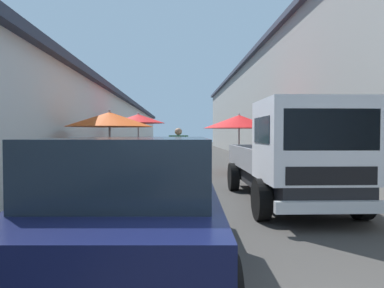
{
  "coord_description": "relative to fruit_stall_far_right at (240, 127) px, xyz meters",
  "views": [
    {
      "loc": [
        -1.68,
        0.67,
        1.49
      ],
      "look_at": [
        9.96,
        0.18,
        1.14
      ],
      "focal_mm": 31.6,
      "sensor_mm": 36.0,
      "label": 1
    }
  ],
  "objects": [
    {
      "name": "ground",
      "position": [
        2.56,
        1.65,
        -1.75
      ],
      "size": [
        90.0,
        90.0,
        0.0
      ],
      "primitive_type": "plane",
      "color": "#3D3A38"
    },
    {
      "name": "building_left_whitewash",
      "position": [
        4.81,
        8.87,
        0.06
      ],
      "size": [
        49.8,
        7.5,
        3.6
      ],
      "color": "silver",
      "rests_on": "ground"
    },
    {
      "name": "building_right_concrete",
      "position": [
        4.81,
        -5.57,
        1.39
      ],
      "size": [
        49.8,
        7.5,
        6.26
      ],
      "color": "gray",
      "rests_on": "ground"
    },
    {
      "name": "fruit_stall_far_right",
      "position": [
        0.0,
        0.0,
        0.0
      ],
      "size": [
        2.69,
        2.69,
        2.27
      ],
      "color": "#9E9EA3",
      "rests_on": "ground"
    },
    {
      "name": "fruit_stall_far_left",
      "position": [
        0.86,
        3.94,
        -0.04
      ],
      "size": [
        2.13,
        2.13,
        2.34
      ],
      "color": "#9E9EA3",
      "rests_on": "ground"
    },
    {
      "name": "fruit_stall_near_left",
      "position": [
        -3.68,
        4.07,
        -0.17
      ],
      "size": [
        2.26,
        2.26,
        2.13
      ],
      "color": "#9E9EA3",
      "rests_on": "ground"
    },
    {
      "name": "hatchback_car",
      "position": [
        -8.88,
        2.78,
        -1.01
      ],
      "size": [
        3.98,
        2.05,
        1.45
      ],
      "color": "#0F1438",
      "rests_on": "ground"
    },
    {
      "name": "delivery_truck",
      "position": [
        -6.22,
        0.01,
        -0.71
      ],
      "size": [
        4.93,
        2.0,
        2.08
      ],
      "color": "black",
      "rests_on": "ground"
    },
    {
      "name": "vendor_by_crates",
      "position": [
        -2.1,
        2.31,
        -0.78
      ],
      "size": [
        0.39,
        0.61,
        1.67
      ],
      "color": "#665B4C",
      "rests_on": "ground"
    },
    {
      "name": "parked_scooter",
      "position": [
        3.49,
        4.75,
        -1.3
      ],
      "size": [
        1.69,
        0.4,
        1.14
      ],
      "color": "black",
      "rests_on": "ground"
    }
  ]
}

